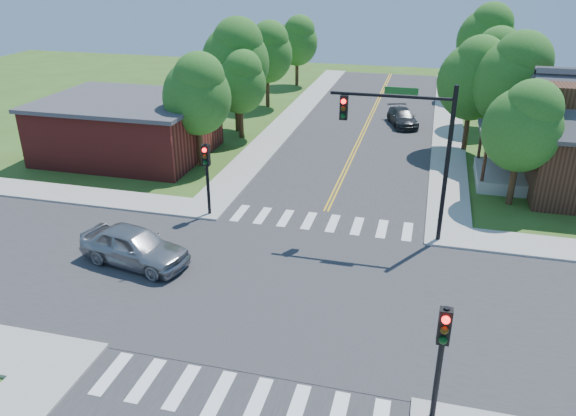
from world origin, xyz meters
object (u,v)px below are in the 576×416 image
(car_silver, at_px, (134,247))
(car_dgrey, at_px, (402,118))
(signal_pole_nw, at_px, (207,166))
(signal_mast_ne, at_px, (410,138))
(signal_pole_se, at_px, (442,344))

(car_silver, relative_size, car_dgrey, 1.12)
(car_dgrey, bearing_deg, signal_pole_nw, -131.24)
(signal_mast_ne, xyz_separation_m, signal_pole_se, (1.69, -11.21, -2.19))
(signal_pole_se, relative_size, car_dgrey, 0.83)
(signal_pole_se, xyz_separation_m, signal_pole_nw, (-11.20, 11.20, 0.00))
(car_silver, height_order, car_dgrey, car_silver)
(signal_pole_se, distance_m, signal_pole_nw, 15.84)
(signal_pole_se, distance_m, car_dgrey, 30.51)
(signal_pole_se, xyz_separation_m, car_dgrey, (-2.96, 30.29, -2.04))
(signal_mast_ne, bearing_deg, signal_pole_se, -81.44)
(signal_mast_ne, relative_size, car_silver, 1.40)
(signal_mast_ne, xyz_separation_m, car_dgrey, (-1.27, 19.08, -4.23))
(car_silver, bearing_deg, signal_pole_nw, -1.60)
(car_silver, bearing_deg, car_dgrey, -9.76)
(signal_pole_se, bearing_deg, signal_pole_nw, 135.00)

